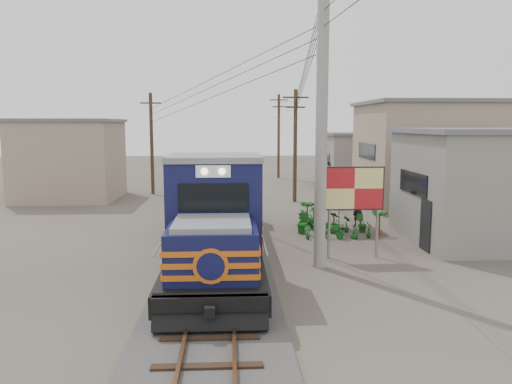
{
  "coord_description": "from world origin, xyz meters",
  "views": [
    {
      "loc": [
        0.49,
        -17.03,
        4.88
      ],
      "look_at": [
        1.48,
        2.55,
        2.2
      ],
      "focal_mm": 35.0,
      "sensor_mm": 36.0,
      "label": 1
    }
  ],
  "objects": [
    {
      "name": "ground",
      "position": [
        0.0,
        0.0,
        0.0
      ],
      "size": [
        120.0,
        120.0,
        0.0
      ],
      "primitive_type": "plane",
      "color": "#473F35",
      "rests_on": "ground"
    },
    {
      "name": "power_lines",
      "position": [
        -0.14,
        8.49,
        7.56
      ],
      "size": [
        9.65,
        19.0,
        3.3
      ],
      "color": "black",
      "rests_on": "ground"
    },
    {
      "name": "wooden_pole_mid",
      "position": [
        4.5,
        14.0,
        3.68
      ],
      "size": [
        1.6,
        0.24,
        7.0
      ],
      "color": "#4C3826",
      "rests_on": "ground"
    },
    {
      "name": "wooden_pole_left",
      "position": [
        -5.0,
        18.0,
        3.68
      ],
      "size": [
        1.6,
        0.24,
        7.0
      ],
      "color": "#4C3826",
      "rests_on": "ground"
    },
    {
      "name": "vendor",
      "position": [
        6.58,
        6.39,
        0.86
      ],
      "size": [
        0.75,
        0.67,
        1.72
      ],
      "primitive_type": "imported",
      "rotation": [
        0.0,
        0.0,
        3.66
      ],
      "color": "black",
      "rests_on": "ground"
    },
    {
      "name": "utility_pole_main",
      "position": [
        3.5,
        -0.5,
        5.0
      ],
      "size": [
        0.4,
        0.4,
        10.0
      ],
      "color": "#9E9B93",
      "rests_on": "ground"
    },
    {
      "name": "ballast",
      "position": [
        0.0,
        10.0,
        0.08
      ],
      "size": [
        3.6,
        70.0,
        0.16
      ],
      "primitive_type": "cube",
      "color": "#595651",
      "rests_on": "ground"
    },
    {
      "name": "plant_nursery",
      "position": [
        4.61,
        4.99,
        0.45
      ],
      "size": [
        3.33,
        2.95,
        1.1
      ],
      "color": "#1C631F",
      "rests_on": "ground"
    },
    {
      "name": "shophouse_mid",
      "position": [
        12.5,
        12.0,
        3.11
      ],
      "size": [
        8.4,
        7.35,
        6.2
      ],
      "color": "gray",
      "rests_on": "ground"
    },
    {
      "name": "wooden_pole_far",
      "position": [
        4.8,
        28.0,
        3.93
      ],
      "size": [
        1.6,
        0.24,
        7.5
      ],
      "color": "#4C3826",
      "rests_on": "ground"
    },
    {
      "name": "track",
      "position": [
        0.0,
        10.0,
        0.26
      ],
      "size": [
        1.15,
        70.0,
        0.12
      ],
      "color": "#51331E",
      "rests_on": "ground"
    },
    {
      "name": "market_umbrella",
      "position": [
        5.51,
        5.62,
        2.41
      ],
      "size": [
        3.2,
        3.2,
        2.74
      ],
      "rotation": [
        0.0,
        0.0,
        -0.36
      ],
      "color": "black",
      "rests_on": "ground"
    },
    {
      "name": "shophouse_front",
      "position": [
        11.5,
        3.0,
        2.36
      ],
      "size": [
        7.35,
        6.3,
        4.7
      ],
      "color": "gray",
      "rests_on": "ground"
    },
    {
      "name": "shophouse_left",
      "position": [
        -10.0,
        16.0,
        2.61
      ],
      "size": [
        6.3,
        6.3,
        5.2
      ],
      "color": "gray",
      "rests_on": "ground"
    },
    {
      "name": "billboard",
      "position": [
        4.93,
        0.62,
        2.48
      ],
      "size": [
        2.18,
        0.15,
        3.36
      ],
      "rotation": [
        0.0,
        0.0,
        0.01
      ],
      "color": "#99999E",
      "rests_on": "ground"
    },
    {
      "name": "shophouse_back",
      "position": [
        11.0,
        22.0,
        2.11
      ],
      "size": [
        6.3,
        6.3,
        4.2
      ],
      "color": "gray",
      "rests_on": "ground"
    },
    {
      "name": "locomotive",
      "position": [
        0.0,
        1.45,
        1.68
      ],
      "size": [
        2.83,
        15.37,
        3.81
      ],
      "color": "black",
      "rests_on": "ground"
    }
  ]
}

